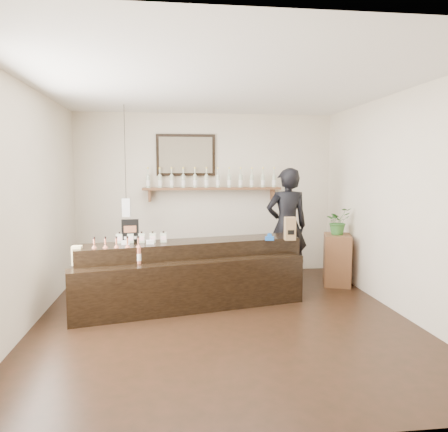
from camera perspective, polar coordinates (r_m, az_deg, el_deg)
ground at (r=5.54m, az=-0.14°, el=-13.15°), size 5.00×5.00×0.00m
room_shell at (r=5.24m, az=-0.15°, el=4.74°), size 5.00×5.00×5.00m
back_wall_decor at (r=7.59m, az=-3.44°, el=5.51°), size 2.66×0.96×1.69m
counter at (r=5.96m, az=-4.34°, el=-7.74°), size 3.11×1.49×1.00m
promo_sign at (r=5.93m, az=-12.15°, el=-1.93°), size 0.22×0.06×0.31m
paper_bag at (r=6.09m, az=8.61°, el=-1.63°), size 0.15×0.12×0.32m
tape_dispenser at (r=6.04m, az=5.96°, el=-2.82°), size 0.12×0.06×0.10m
side_cabinet at (r=7.22m, az=14.53°, el=-5.52°), size 0.55×0.65×0.80m
potted_plant at (r=7.12m, az=14.66°, el=-0.66°), size 0.47×0.44×0.43m
shopkeeper at (r=7.04m, az=8.21°, el=-0.34°), size 0.79×0.54×2.10m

